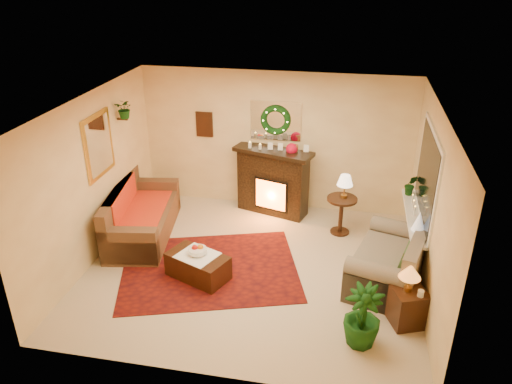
% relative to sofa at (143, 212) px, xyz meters
% --- Properties ---
extents(floor, '(5.00, 5.00, 0.00)m').
position_rel_sofa_xyz_m(floor, '(2.04, -0.66, -0.43)').
color(floor, beige).
rests_on(floor, ground).
extents(ceiling, '(5.00, 5.00, 0.00)m').
position_rel_sofa_xyz_m(ceiling, '(2.04, -0.66, 2.17)').
color(ceiling, white).
rests_on(ceiling, ground).
extents(wall_back, '(5.00, 5.00, 0.00)m').
position_rel_sofa_xyz_m(wall_back, '(2.04, 1.59, 0.87)').
color(wall_back, '#EFD88C').
rests_on(wall_back, ground).
extents(wall_front, '(5.00, 5.00, 0.00)m').
position_rel_sofa_xyz_m(wall_front, '(2.04, -2.91, 0.87)').
color(wall_front, '#EFD88C').
rests_on(wall_front, ground).
extents(wall_left, '(4.50, 4.50, 0.00)m').
position_rel_sofa_xyz_m(wall_left, '(-0.46, -0.66, 0.87)').
color(wall_left, '#EFD88C').
rests_on(wall_left, ground).
extents(wall_right, '(4.50, 4.50, 0.00)m').
position_rel_sofa_xyz_m(wall_right, '(4.54, -0.66, 0.87)').
color(wall_right, '#EFD88C').
rests_on(wall_right, ground).
extents(area_rug, '(3.16, 2.73, 0.01)m').
position_rel_sofa_xyz_m(area_rug, '(1.41, -0.82, -0.42)').
color(area_rug, '#470C11').
rests_on(area_rug, floor).
extents(sofa, '(1.22, 2.18, 0.89)m').
position_rel_sofa_xyz_m(sofa, '(0.00, 0.00, 0.00)').
color(sofa, '#472D1D').
rests_on(sofa, floor).
extents(red_throw, '(0.84, 1.37, 0.02)m').
position_rel_sofa_xyz_m(red_throw, '(-0.08, 0.11, 0.03)').
color(red_throw, '#BF0907').
rests_on(red_throw, sofa).
extents(fireplace, '(1.35, 0.76, 1.18)m').
position_rel_sofa_xyz_m(fireplace, '(2.05, 1.29, 0.12)').
color(fireplace, black).
rests_on(fireplace, floor).
extents(poinsettia, '(0.21, 0.21, 0.21)m').
position_rel_sofa_xyz_m(poinsettia, '(2.39, 1.25, 0.87)').
color(poinsettia, '#BD0625').
rests_on(poinsettia, fireplace).
extents(mantel_candle_a, '(0.06, 0.06, 0.19)m').
position_rel_sofa_xyz_m(mantel_candle_a, '(1.61, 1.30, 0.83)').
color(mantel_candle_a, white).
rests_on(mantel_candle_a, fireplace).
extents(mantel_candle_b, '(0.06, 0.06, 0.17)m').
position_rel_sofa_xyz_m(mantel_candle_b, '(1.81, 1.26, 0.83)').
color(mantel_candle_b, white).
rests_on(mantel_candle_b, fireplace).
extents(mantel_mirror, '(0.92, 0.02, 0.72)m').
position_rel_sofa_xyz_m(mantel_mirror, '(2.04, 1.57, 1.27)').
color(mantel_mirror, white).
rests_on(mantel_mirror, wall_back).
extents(wreath, '(0.55, 0.11, 0.55)m').
position_rel_sofa_xyz_m(wreath, '(2.04, 1.53, 1.29)').
color(wreath, '#194719').
rests_on(wreath, wall_back).
extents(wall_art, '(0.32, 0.03, 0.48)m').
position_rel_sofa_xyz_m(wall_art, '(0.69, 1.57, 1.12)').
color(wall_art, '#381E11').
rests_on(wall_art, wall_back).
extents(gold_mirror, '(0.03, 0.84, 1.00)m').
position_rel_sofa_xyz_m(gold_mirror, '(-0.44, -0.36, 1.32)').
color(gold_mirror, gold).
rests_on(gold_mirror, wall_left).
extents(hanging_plant, '(0.33, 0.28, 0.36)m').
position_rel_sofa_xyz_m(hanging_plant, '(-0.30, 0.39, 1.54)').
color(hanging_plant, '#194719').
rests_on(hanging_plant, wall_left).
extents(loveseat, '(1.33, 1.80, 0.93)m').
position_rel_sofa_xyz_m(loveseat, '(4.10, -0.60, -0.01)').
color(loveseat, '#A69384').
rests_on(loveseat, floor).
extents(window_frame, '(0.03, 1.86, 1.36)m').
position_rel_sofa_xyz_m(window_frame, '(4.53, -0.11, 1.12)').
color(window_frame, white).
rests_on(window_frame, wall_right).
extents(window_glass, '(0.02, 1.70, 1.22)m').
position_rel_sofa_xyz_m(window_glass, '(4.51, -0.11, 1.12)').
color(window_glass, black).
rests_on(window_glass, wall_right).
extents(window_sill, '(0.22, 1.86, 0.04)m').
position_rel_sofa_xyz_m(window_sill, '(4.42, -0.11, 0.44)').
color(window_sill, white).
rests_on(window_sill, wall_right).
extents(mini_tree, '(0.19, 0.19, 0.28)m').
position_rel_sofa_xyz_m(mini_tree, '(4.43, -0.57, 0.61)').
color(mini_tree, white).
rests_on(mini_tree, window_sill).
extents(sill_plant, '(0.25, 0.20, 0.46)m').
position_rel_sofa_xyz_m(sill_plant, '(4.41, 0.60, 0.66)').
color(sill_plant, '#28572C').
rests_on(sill_plant, window_sill).
extents(side_table_round, '(0.64, 0.64, 0.67)m').
position_rel_sofa_xyz_m(side_table_round, '(3.34, 0.72, -0.10)').
color(side_table_round, black).
rests_on(side_table_round, floor).
extents(lamp_cream, '(0.27, 0.27, 0.42)m').
position_rel_sofa_xyz_m(lamp_cream, '(3.36, 0.75, 0.45)').
color(lamp_cream, beige).
rests_on(lamp_cream, side_table_round).
extents(end_table_square, '(0.54, 0.54, 0.51)m').
position_rel_sofa_xyz_m(end_table_square, '(4.30, -1.52, -0.16)').
color(end_table_square, black).
rests_on(end_table_square, floor).
extents(lamp_tiffany, '(0.28, 0.28, 0.42)m').
position_rel_sofa_xyz_m(lamp_tiffany, '(4.27, -1.52, 0.32)').
color(lamp_tiffany, '#FBA537').
rests_on(lamp_tiffany, end_table_square).
extents(coffee_table, '(1.04, 0.82, 0.38)m').
position_rel_sofa_xyz_m(coffee_table, '(1.30, -1.05, -0.22)').
color(coffee_table, black).
rests_on(coffee_table, floor).
extents(fruit_bowl, '(0.28, 0.28, 0.06)m').
position_rel_sofa_xyz_m(fruit_bowl, '(1.29, -1.01, 0.02)').
color(fruit_bowl, white).
rests_on(fruit_bowl, coffee_table).
extents(floor_palm, '(1.83, 1.83, 2.51)m').
position_rel_sofa_xyz_m(floor_palm, '(3.70, -2.03, 0.02)').
color(floor_palm, '#21481F').
rests_on(floor_palm, floor).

